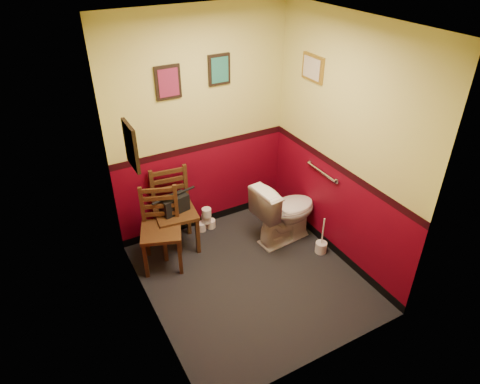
# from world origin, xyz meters

# --- Properties ---
(floor) EXTENTS (2.20, 2.40, 0.00)m
(floor) POSITION_xyz_m (0.00, 0.00, 0.00)
(floor) COLOR black
(floor) RESTS_ON ground
(ceiling) EXTENTS (2.20, 2.40, 0.00)m
(ceiling) POSITION_xyz_m (0.00, 0.00, 2.70)
(ceiling) COLOR silver
(ceiling) RESTS_ON ground
(wall_back) EXTENTS (2.20, 0.00, 2.70)m
(wall_back) POSITION_xyz_m (0.00, 1.20, 1.35)
(wall_back) COLOR #5D0314
(wall_back) RESTS_ON ground
(wall_front) EXTENTS (2.20, 0.00, 2.70)m
(wall_front) POSITION_xyz_m (0.00, -1.20, 1.35)
(wall_front) COLOR #5D0314
(wall_front) RESTS_ON ground
(wall_left) EXTENTS (0.00, 2.40, 2.70)m
(wall_left) POSITION_xyz_m (-1.10, 0.00, 1.35)
(wall_left) COLOR #5D0314
(wall_left) RESTS_ON ground
(wall_right) EXTENTS (0.00, 2.40, 2.70)m
(wall_right) POSITION_xyz_m (1.10, 0.00, 1.35)
(wall_right) COLOR #5D0314
(wall_right) RESTS_ON ground
(grab_bar) EXTENTS (0.05, 0.56, 0.06)m
(grab_bar) POSITION_xyz_m (1.07, 0.25, 0.95)
(grab_bar) COLOR silver
(grab_bar) RESTS_ON wall_right
(framed_print_back_a) EXTENTS (0.28, 0.04, 0.36)m
(framed_print_back_a) POSITION_xyz_m (-0.35, 1.18, 1.95)
(framed_print_back_a) COLOR black
(framed_print_back_a) RESTS_ON wall_back
(framed_print_back_b) EXTENTS (0.26, 0.04, 0.34)m
(framed_print_back_b) POSITION_xyz_m (0.25, 1.18, 2.00)
(framed_print_back_b) COLOR black
(framed_print_back_b) RESTS_ON wall_back
(framed_print_left) EXTENTS (0.04, 0.30, 0.38)m
(framed_print_left) POSITION_xyz_m (-1.08, 0.10, 1.85)
(framed_print_left) COLOR black
(framed_print_left) RESTS_ON wall_left
(framed_print_right) EXTENTS (0.04, 0.34, 0.28)m
(framed_print_right) POSITION_xyz_m (1.08, 0.60, 2.05)
(framed_print_right) COLOR olive
(framed_print_right) RESTS_ON wall_right
(toilet) EXTENTS (0.86, 0.53, 0.80)m
(toilet) POSITION_xyz_m (0.72, 0.43, 0.40)
(toilet) COLOR white
(toilet) RESTS_ON floor
(toilet_brush) EXTENTS (0.14, 0.14, 0.49)m
(toilet_brush) POSITION_xyz_m (0.96, -0.02, 0.08)
(toilet_brush) COLOR silver
(toilet_brush) RESTS_ON floor
(chair_left) EXTENTS (0.56, 0.56, 0.94)m
(chair_left) POSITION_xyz_m (-0.74, 0.73, 0.47)
(chair_left) COLOR #4F3017
(chair_left) RESTS_ON floor
(chair_right) EXTENTS (0.52, 0.52, 0.99)m
(chair_right) POSITION_xyz_m (-0.49, 0.95, 0.50)
(chair_right) COLOR #4F3017
(chair_right) RESTS_ON floor
(handbag) EXTENTS (0.35, 0.23, 0.24)m
(handbag) POSITION_xyz_m (-0.50, 0.91, 0.62)
(handbag) COLOR black
(handbag) RESTS_ON chair_right
(tp_stack) EXTENTS (0.25, 0.15, 0.33)m
(tp_stack) POSITION_xyz_m (-0.05, 1.06, 0.14)
(tp_stack) COLOR silver
(tp_stack) RESTS_ON floor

